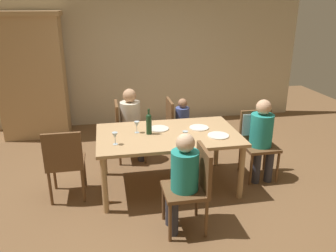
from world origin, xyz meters
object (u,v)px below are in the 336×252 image
(chair_far_right, at_px, (177,124))
(dinner_plate_host, at_px, (199,128))
(wine_glass_centre, at_px, (137,125))
(dinner_plate_guest_right, at_px, (218,135))
(chair_left_end, at_px, (65,160))
(dinner_plate_guest_left, at_px, (159,129))
(armoire_cabinet, at_px, (32,76))
(person_man_bearded, at_px, (262,134))
(dining_table, at_px, (168,139))
(wine_glass_near_right, at_px, (115,136))
(person_man_guest, at_px, (182,176))
(wine_bottle_tall_green, at_px, (149,123))
(chair_near, at_px, (193,183))
(person_woman_host, at_px, (132,119))
(wine_glass_near_left, at_px, (185,135))
(person_child_small, at_px, (184,122))
(chair_far_left, at_px, (125,127))
(chair_right_end, at_px, (257,134))

(chair_far_right, xyz_separation_m, dinner_plate_host, (0.12, -0.80, 0.22))
(wine_glass_centre, relative_size, dinner_plate_guest_right, 0.56)
(chair_left_end, relative_size, wine_glass_centre, 6.17)
(chair_far_right, bearing_deg, dinner_plate_guest_left, -28.49)
(armoire_cabinet, height_order, person_man_bearded, armoire_cabinet)
(dining_table, distance_m, wine_glass_near_right, 0.73)
(person_man_guest, xyz_separation_m, dinner_plate_guest_right, (0.62, 0.71, 0.12))
(wine_glass_near_right, relative_size, dinner_plate_host, 0.59)
(dining_table, height_order, wine_bottle_tall_green, wine_bottle_tall_green)
(chair_near, bearing_deg, wine_bottle_tall_green, 18.89)
(dining_table, xyz_separation_m, chair_far_right, (0.31, 0.91, -0.14))
(dinner_plate_guest_left, xyz_separation_m, dinner_plate_guest_right, (0.68, -0.38, 0.00))
(person_woman_host, relative_size, dinner_plate_host, 4.44)
(wine_glass_near_right, bearing_deg, wine_glass_near_left, -7.95)
(person_child_small, relative_size, wine_glass_near_left, 6.28)
(chair_far_left, height_order, chair_near, same)
(person_man_bearded, xyz_separation_m, person_man_guest, (-1.30, -0.89, -0.01))
(wine_glass_near_left, distance_m, wine_glass_near_right, 0.82)
(person_woman_host, bearing_deg, person_man_bearded, 60.28)
(chair_left_end, distance_m, wine_glass_near_left, 1.47)
(wine_glass_centre, bearing_deg, chair_left_end, -167.83)
(chair_far_left, xyz_separation_m, chair_near, (0.58, -1.83, 0.00))
(chair_far_right, xyz_separation_m, person_child_small, (0.11, -0.00, 0.03))
(chair_right_end, distance_m, dinner_plate_guest_left, 1.37)
(wine_glass_near_left, bearing_deg, dining_table, 112.21)
(chair_near, relative_size, wine_bottle_tall_green, 2.82)
(chair_far_left, distance_m, chair_near, 1.92)
(dining_table, xyz_separation_m, dinner_plate_guest_left, (-0.09, 0.17, 0.08))
(chair_far_right, distance_m, wine_glass_centre, 1.12)
(person_man_bearded, relative_size, wine_bottle_tall_green, 3.44)
(wine_glass_near_left, bearing_deg, wine_glass_centre, 139.49)
(person_man_guest, bearing_deg, person_child_small, -13.85)
(dinner_plate_guest_right, bearing_deg, wine_bottle_tall_green, 164.26)
(chair_right_end, distance_m, wine_bottle_tall_green, 1.54)
(wine_bottle_tall_green, bearing_deg, chair_left_end, -173.48)
(wine_bottle_tall_green, height_order, dinner_plate_guest_right, wine_bottle_tall_green)
(chair_near, relative_size, dinner_plate_host, 3.63)
(chair_far_left, relative_size, person_woman_host, 0.82)
(wine_bottle_tall_green, relative_size, wine_glass_near_right, 2.19)
(person_man_bearded, height_order, wine_glass_centre, person_man_bearded)
(person_man_guest, bearing_deg, wine_glass_near_right, 43.18)
(dining_table, height_order, chair_right_end, chair_right_end)
(chair_near, height_order, dinner_plate_host, chair_near)
(chair_far_right, bearing_deg, chair_left_end, -57.72)
(chair_left_end, xyz_separation_m, wine_bottle_tall_green, (1.04, 0.12, 0.36))
(wine_glass_near_right, bearing_deg, armoire_cabinet, 117.76)
(chair_far_right, height_order, wine_bottle_tall_green, wine_bottle_tall_green)
(chair_right_end, xyz_separation_m, person_man_bearded, (0.00, -0.15, 0.06))
(person_man_bearded, relative_size, wine_glass_centre, 7.53)
(chair_right_end, bearing_deg, chair_left_end, 4.74)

